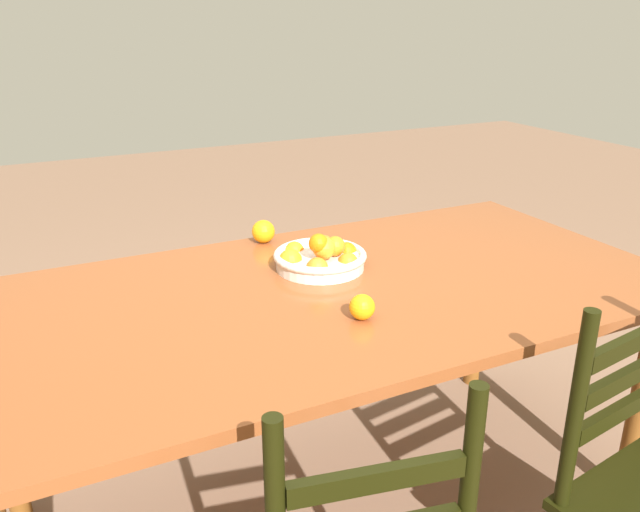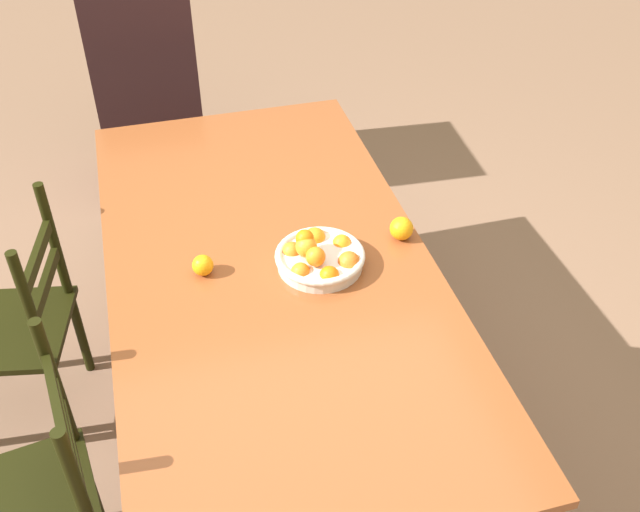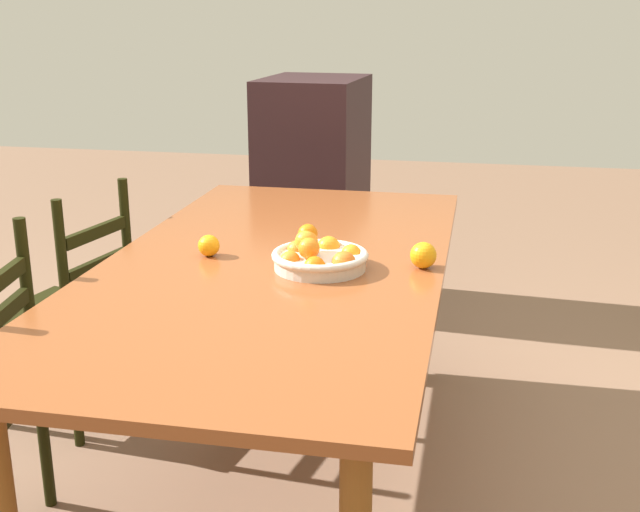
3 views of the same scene
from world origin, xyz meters
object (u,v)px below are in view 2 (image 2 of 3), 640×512
Objects in this scene: orange_loose_1 at (203,265)px; chair_near_window at (32,507)px; dining_table at (271,283)px; cabinet at (148,81)px; orange_loose_0 at (401,228)px; fruit_bowl at (319,257)px; chair_by_cabinet at (19,328)px.

chair_near_window is at bearing 129.98° from orange_loose_1.
cabinet reaches higher than dining_table.
dining_table is 0.47m from orange_loose_0.
fruit_bowl is 0.37m from orange_loose_1.
dining_table is 7.12× the size of fruit_bowl.
fruit_bowl is 4.27× the size of orange_loose_1.
fruit_bowl is at bearing 102.91° from orange_loose_0.
chair_near_window is (-0.48, 0.80, -0.24)m from dining_table.
chair_by_cabinet reaches higher than fruit_bowl.
dining_table is 30.43× the size of orange_loose_1.
dining_table is at bearing 72.35° from fruit_bowl.
dining_table is 2.25× the size of chair_by_cabinet.
chair_near_window is at bearing 114.47° from fruit_bowl.
cabinet is at bearing 8.11° from dining_table.
cabinet is at bearing 21.65° from orange_loose_0.
cabinet reaches higher than chair_near_window.
cabinet is 1.81m from orange_loose_1.
fruit_bowl is (-0.05, -0.15, 0.12)m from dining_table.
orange_loose_1 is at bearing 90.90° from orange_loose_0.
fruit_bowl is (0.43, -0.95, 0.36)m from chair_near_window.
chair_near_window is 0.80× the size of cabinet.
chair_near_window is 0.79m from chair_by_cabinet.
chair_near_window is at bearing 111.83° from orange_loose_0.
chair_near_window is 1.03× the size of chair_by_cabinet.
dining_table is 25.94× the size of orange_loose_0.
chair_by_cabinet reaches higher than orange_loose_1.
orange_loose_0 reaches higher than dining_table.
chair_by_cabinet is 11.55× the size of orange_loose_0.
orange_loose_0 is at bearing 89.04° from chair_by_cabinet.
fruit_bowl is 0.31m from orange_loose_0.
chair_near_window is 1.10m from fruit_bowl.
chair_near_window is at bearing 120.99° from dining_table.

